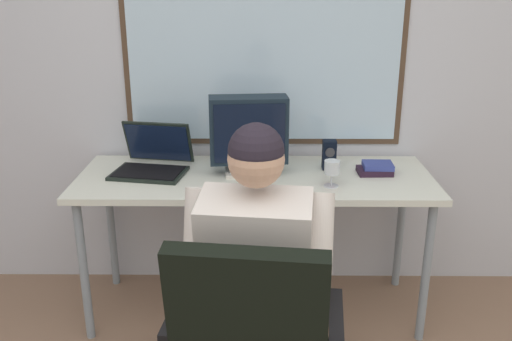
# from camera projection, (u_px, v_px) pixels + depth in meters

# --- Properties ---
(wall_rear) EXTENTS (5.76, 0.08, 2.88)m
(wall_rear) POSITION_uv_depth(u_px,v_px,m) (247.00, 25.00, 2.84)
(wall_rear) COLOR silver
(wall_rear) RESTS_ON ground
(desk) EXTENTS (1.73, 0.63, 0.75)m
(desk) POSITION_uv_depth(u_px,v_px,m) (255.00, 187.00, 2.74)
(desk) COLOR gray
(desk) RESTS_ON ground
(office_chair) EXTENTS (0.65, 0.63, 0.93)m
(office_chair) POSITION_uv_depth(u_px,v_px,m) (252.00, 337.00, 1.88)
(office_chair) COLOR black
(office_chair) RESTS_ON ground
(person_seated) EXTENTS (0.55, 0.83, 1.23)m
(person_seated) POSITION_uv_depth(u_px,v_px,m) (260.00, 268.00, 2.10)
(person_seated) COLOR #484F57
(person_seated) RESTS_ON ground
(crt_monitor) EXTENTS (0.39, 0.21, 0.38)m
(crt_monitor) POSITION_uv_depth(u_px,v_px,m) (248.00, 132.00, 2.69)
(crt_monitor) COLOR beige
(crt_monitor) RESTS_ON desk
(laptop) EXTENTS (0.40, 0.37, 0.23)m
(laptop) POSITION_uv_depth(u_px,v_px,m) (153.00, 158.00, 2.77)
(laptop) COLOR black
(laptop) RESTS_ON desk
(wine_glass) EXTENTS (0.07, 0.07, 0.13)m
(wine_glass) POSITION_uv_depth(u_px,v_px,m) (332.00, 169.00, 2.55)
(wine_glass) COLOR silver
(wine_glass) RESTS_ON desk
(desk_speaker) EXTENTS (0.07, 0.07, 0.15)m
(desk_speaker) POSITION_uv_depth(u_px,v_px,m) (329.00, 155.00, 2.79)
(desk_speaker) COLOR black
(desk_speaker) RESTS_ON desk
(book_stack) EXTENTS (0.17, 0.12, 0.05)m
(book_stack) POSITION_uv_depth(u_px,v_px,m) (376.00, 169.00, 2.74)
(book_stack) COLOR #28172A
(book_stack) RESTS_ON desk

